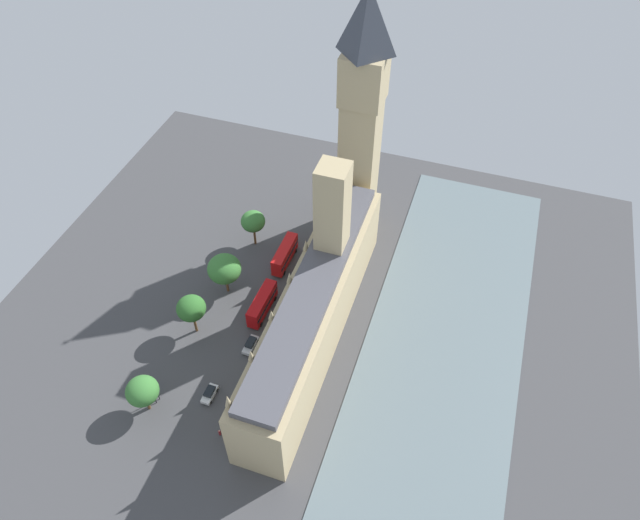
{
  "coord_description": "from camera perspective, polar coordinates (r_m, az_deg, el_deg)",
  "views": [
    {
      "loc": [
        -25.37,
        65.72,
        97.99
      ],
      "look_at": [
        1.0,
        -12.57,
        9.16
      ],
      "focal_mm": 32.51,
      "sensor_mm": 36.0,
      "label": 1
    }
  ],
  "objects": [
    {
      "name": "car_silver_far_end",
      "position": [
        118.82,
        -6.85,
        -8.25
      ],
      "size": [
        2.03,
        4.7,
        1.74
      ],
      "rotation": [
        0.0,
        0.0,
        -0.03
      ],
      "color": "#B7B7BC",
      "rests_on": "ground"
    },
    {
      "name": "river_thames",
      "position": [
        117.91,
        11.49,
        -10.54
      ],
      "size": [
        31.05,
        117.53,
        0.25
      ],
      "primitive_type": "cube",
      "color": "slate",
      "rests_on": "ground"
    },
    {
      "name": "pedestrian_opposite_hall",
      "position": [
        115.58,
        -6.81,
        -10.78
      ],
      "size": [
        0.56,
        0.64,
        1.59
      ],
      "rotation": [
        0.0,
        0.0,
        3.44
      ],
      "color": "maroon",
      "rests_on": "ground"
    },
    {
      "name": "street_lamp_slot_11",
      "position": [
        112.56,
        -15.97,
        -11.85
      ],
      "size": [
        0.56,
        0.56,
        6.78
      ],
      "color": "black",
      "rests_on": "ground"
    },
    {
      "name": "parliament_building",
      "position": [
        113.55,
        -0.42,
        -4.35
      ],
      "size": [
        10.56,
        60.59,
        35.59
      ],
      "color": "tan",
      "rests_on": "ground"
    },
    {
      "name": "plane_tree_midblock",
      "position": [
        133.54,
        -6.61,
        3.79
      ],
      "size": [
        5.61,
        5.61,
        9.5
      ],
      "color": "brown",
      "rests_on": "ground"
    },
    {
      "name": "plane_tree_trailing",
      "position": [
        124.03,
        -9.4,
        -0.87
      ],
      "size": [
        7.19,
        7.19,
        10.19
      ],
      "color": "brown",
      "rests_on": "ground"
    },
    {
      "name": "double_decker_bus_under_trees",
      "position": [
        131.69,
        -3.49,
        0.57
      ],
      "size": [
        2.73,
        10.52,
        4.75
      ],
      "rotation": [
        0.0,
        0.0,
        -0.01
      ],
      "color": "red",
      "rests_on": "ground"
    },
    {
      "name": "clock_tower",
      "position": [
        124.85,
        4.12,
        13.95
      ],
      "size": [
        8.88,
        8.88,
        57.92
      ],
      "color": "tan",
      "rests_on": "ground"
    },
    {
      "name": "double_decker_bus_leading",
      "position": [
        122.61,
        -5.72,
        -4.31
      ],
      "size": [
        2.88,
        10.57,
        4.75
      ],
      "rotation": [
        0.0,
        0.0,
        -0.03
      ],
      "color": "#B20C0F",
      "rests_on": "ground"
    },
    {
      "name": "plane_tree_slot_10",
      "position": [
        110.92,
        -17.09,
        -12.24
      ],
      "size": [
        6.0,
        6.0,
        8.69
      ],
      "color": "brown",
      "rests_on": "ground"
    },
    {
      "name": "pedestrian_kerbside",
      "position": [
        110.05,
        -9.85,
        -16.39
      ],
      "size": [
        0.59,
        0.63,
        1.49
      ],
      "rotation": [
        0.0,
        0.0,
        3.76
      ],
      "color": "maroon",
      "rests_on": "ground"
    },
    {
      "name": "plane_tree_near_tower",
      "position": [
        117.98,
        -12.56,
        -4.67
      ],
      "size": [
        5.9,
        5.9,
        9.95
      ],
      "color": "brown",
      "rests_on": "ground"
    },
    {
      "name": "pedestrian_by_river_gate",
      "position": [
        121.87,
        -4.27,
        -6.1
      ],
      "size": [
        0.57,
        0.64,
        1.52
      ],
      "rotation": [
        0.0,
        0.0,
        2.66
      ],
      "color": "maroon",
      "rests_on": "ground"
    },
    {
      "name": "ground_plane",
      "position": [
        120.69,
        -1.47,
        -7.23
      ],
      "size": [
        130.59,
        130.59,
        0.0
      ],
      "primitive_type": "plane",
      "color": "#424244"
    },
    {
      "name": "street_lamp_slot_12",
      "position": [
        112.73,
        -16.21,
        -12.3
      ],
      "size": [
        0.56,
        0.56,
        5.95
      ],
      "color": "black",
      "rests_on": "ground"
    },
    {
      "name": "car_white_corner",
      "position": [
        113.97,
        -10.81,
        -12.77
      ],
      "size": [
        1.91,
        4.2,
        1.74
      ],
      "rotation": [
        0.0,
        0.0,
        0.0
      ],
      "color": "silver",
      "rests_on": "ground"
    }
  ]
}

